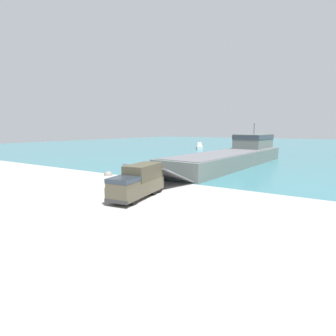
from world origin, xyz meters
name	(u,v)px	position (x,y,z in m)	size (l,w,h in m)	color
ground_plane	(179,194)	(0.00, 0.00, 0.00)	(240.00, 240.00, 0.00)	gray
water_surface	(293,146)	(0.00, 95.33, 0.00)	(240.00, 180.00, 0.01)	#336B75
landing_craft	(236,154)	(-2.44, 26.50, 2.02)	(11.39, 42.20, 8.09)	#56605B
military_truck	(138,181)	(-2.83, -3.38, 1.63)	(3.32, 7.64, 3.24)	#4C4738
soldier_on_ramp	(130,183)	(-5.16, -1.91, 0.98)	(0.50, 0.43, 1.70)	#4C4738
moored_boat_a	(199,147)	(-25.06, 58.29, 0.76)	(4.51, 5.93, 2.28)	#B7BABF
moored_boat_c	(247,147)	(-11.82, 69.56, 0.71)	(2.24, 6.22, 2.13)	#B7BABF
mooring_bollard	(152,177)	(-6.82, 4.54, 0.45)	(0.29, 0.29, 0.83)	#333338
cargo_crate	(116,194)	(-4.91, -4.42, 0.26)	(0.51, 0.61, 0.51)	#475638
shoreline_rock_a	(107,175)	(-14.80, 4.34, 0.00)	(1.04, 1.04, 1.04)	#66605B
shoreline_rock_b	(108,175)	(-14.56, 4.34, 0.00)	(1.19, 1.19, 1.19)	gray
shoreline_rock_c	(151,178)	(-8.00, 6.03, 0.00)	(1.02, 1.02, 1.02)	gray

